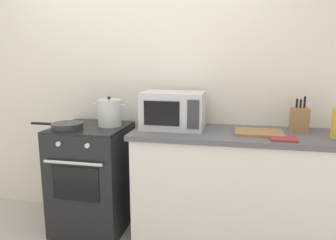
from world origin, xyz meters
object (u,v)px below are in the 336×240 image
at_px(stove, 93,177).
at_px(oven_mitt, 283,139).
at_px(microwave, 174,110).
at_px(knife_block, 299,119).
at_px(stock_pot, 109,113).
at_px(cutting_board, 259,133).
at_px(frying_pan, 67,126).

height_order(stove, oven_mitt, oven_mitt).
relative_size(microwave, knife_block, 1.80).
bearing_deg(stock_pot, knife_block, 3.17).
bearing_deg(stock_pot, stove, -160.16).
bearing_deg(cutting_board, oven_mitt, -46.19).
distance_m(microwave, knife_block, 0.99).
height_order(stove, cutting_board, cutting_board).
distance_m(stove, oven_mitt, 1.62).
height_order(knife_block, oven_mitt, knife_block).
xyz_separation_m(stock_pot, microwave, (0.55, 0.02, 0.04)).
relative_size(stock_pot, microwave, 0.58).
relative_size(cutting_board, oven_mitt, 2.00).
xyz_separation_m(microwave, knife_block, (0.99, 0.06, -0.05)).
height_order(cutting_board, oven_mitt, cutting_board).
bearing_deg(microwave, stock_pot, -177.58).
height_order(microwave, oven_mitt, microwave).
distance_m(stock_pot, knife_block, 1.54).
bearing_deg(cutting_board, knife_block, 24.23).
relative_size(frying_pan, knife_block, 1.63).
bearing_deg(frying_pan, microwave, 14.27).
bearing_deg(oven_mitt, frying_pan, 179.25).
distance_m(stove, microwave, 0.94).
bearing_deg(stock_pot, microwave, 2.42).
bearing_deg(oven_mitt, knife_block, 62.29).
bearing_deg(cutting_board, frying_pan, -174.84).
height_order(frying_pan, cutting_board, frying_pan).
xyz_separation_m(frying_pan, microwave, (0.85, 0.22, 0.12)).
xyz_separation_m(stock_pot, frying_pan, (-0.30, -0.19, -0.09)).
height_order(stove, microwave, microwave).
relative_size(stock_pot, oven_mitt, 1.61).
relative_size(stove, oven_mitt, 5.11).
distance_m(stock_pot, frying_pan, 0.37).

